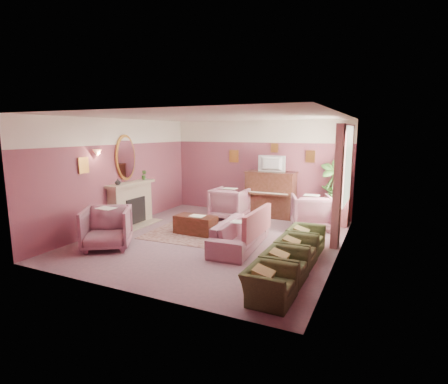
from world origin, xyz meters
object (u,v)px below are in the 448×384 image
at_px(piano, 271,195).
at_px(floral_armchair_front, 107,226).
at_px(olive_chair_c, 296,246).
at_px(floral_armchair_left, 230,202).
at_px(television, 271,162).
at_px(sofa, 240,229).
at_px(olive_chair_b, 285,261).
at_px(olive_chair_a, 269,279).
at_px(floral_armchair_right, 311,210).
at_px(side_table, 331,211).
at_px(olive_chair_d, 306,235).
at_px(coffee_table, 196,225).

distance_m(piano, floral_armchair_front, 4.80).
bearing_deg(piano, olive_chair_c, -64.77).
bearing_deg(olive_chair_c, floral_armchair_front, -167.96).
bearing_deg(floral_armchair_left, television, 35.01).
height_order(sofa, olive_chair_b, sofa).
distance_m(television, olive_chair_b, 4.62).
bearing_deg(floral_armchair_left, olive_chair_a, -59.01).
height_order(piano, floral_armchair_right, piano).
bearing_deg(olive_chair_b, piano, 110.77).
height_order(television, olive_chair_b, television).
bearing_deg(floral_armchair_front, floral_armchair_left, 69.27).
xyz_separation_m(floral_armchair_left, floral_armchair_right, (2.33, -0.08, 0.00)).
height_order(television, side_table, television).
distance_m(sofa, olive_chair_d, 1.39).
relative_size(television, olive_chair_c, 1.02).
xyz_separation_m(television, sofa, (0.26, -2.92, -1.20)).
bearing_deg(coffee_table, side_table, 39.52).
height_order(floral_armchair_front, olive_chair_d, floral_armchair_front).
distance_m(television, olive_chair_a, 5.37).
xyz_separation_m(coffee_table, sofa, (1.37, -0.49, 0.18)).
xyz_separation_m(coffee_table, olive_chair_a, (2.70, -2.54, 0.11)).
bearing_deg(sofa, olive_chair_a, -57.03).
height_order(olive_chair_b, side_table, side_table).
xyz_separation_m(olive_chair_c, olive_chair_d, (0.00, 0.82, 0.00)).
height_order(television, coffee_table, television).
bearing_deg(olive_chair_d, floral_armchair_left, 144.65).
bearing_deg(olive_chair_c, floral_armchair_right, 95.50).
bearing_deg(floral_armchair_right, olive_chair_d, -81.95).
bearing_deg(olive_chair_b, olive_chair_c, 90.00).
xyz_separation_m(piano, sofa, (0.26, -2.97, -0.25)).
bearing_deg(olive_chair_a, piano, 107.61).
bearing_deg(floral_armchair_left, coffee_table, -94.18).
bearing_deg(side_table, floral_armchair_right, -119.90).
height_order(floral_armchair_left, olive_chair_d, floral_armchair_left).
bearing_deg(olive_chair_b, coffee_table, 147.57).
distance_m(floral_armchair_front, olive_chair_c, 3.98).
bearing_deg(floral_armchair_left, piano, 36.92).
bearing_deg(side_table, sofa, -117.44).
height_order(sofa, olive_chair_a, sofa).
distance_m(olive_chair_c, olive_chair_d, 0.82).
distance_m(floral_armchair_left, floral_armchair_right, 2.33).
xyz_separation_m(coffee_table, floral_armchair_left, (0.13, 1.75, 0.27)).
height_order(piano, sofa, piano).
distance_m(piano, olive_chair_b, 4.51).
bearing_deg(olive_chair_c, sofa, 162.89).
xyz_separation_m(floral_armchair_front, side_table, (4.03, 4.07, -0.14)).
xyz_separation_m(piano, olive_chair_d, (1.59, -2.56, -0.31)).
relative_size(piano, floral_armchair_left, 1.42).
height_order(television, floral_armchair_front, television).
distance_m(floral_armchair_front, olive_chair_a, 3.98).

